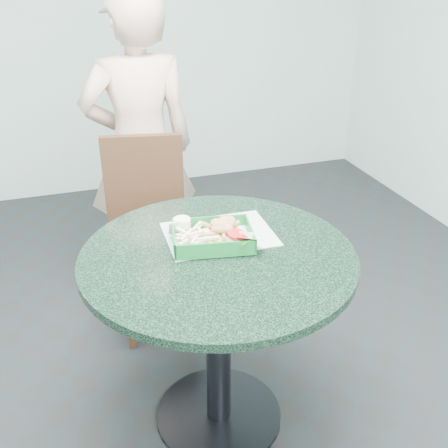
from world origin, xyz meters
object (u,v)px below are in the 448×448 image
object	(u,v)px
cafe_table	(218,298)
food_basket	(212,245)
dining_chair	(150,221)
diner_person	(140,143)
crab_sandwich	(222,233)
sauce_ramekin	(179,230)

from	to	relation	value
cafe_table	food_basket	size ratio (longest dim) A/B	3.43
dining_chair	food_basket	world-z (taller)	dining_chair
cafe_table	food_basket	xyz separation A→B (m)	(-0.00, 0.06, 0.19)
dining_chair	food_basket	size ratio (longest dim) A/B	3.38
dining_chair	diner_person	xyz separation A→B (m)	(0.03, 0.31, 0.29)
food_basket	crab_sandwich	bearing A→B (deg)	20.88
dining_chair	sauce_ramekin	world-z (taller)	dining_chair
cafe_table	dining_chair	bearing A→B (deg)	97.38
dining_chair	diner_person	bearing A→B (deg)	95.62
food_basket	sauce_ramekin	bearing A→B (deg)	140.85
food_basket	cafe_table	bearing A→B (deg)	-89.55
diner_person	crab_sandwich	world-z (taller)	diner_person
dining_chair	crab_sandwich	bearing A→B (deg)	-67.70
dining_chair	diner_person	world-z (taller)	diner_person
diner_person	food_basket	distance (m)	1.03
food_basket	crab_sandwich	world-z (taller)	crab_sandwich
diner_person	crab_sandwich	bearing A→B (deg)	94.81
crab_sandwich	cafe_table	bearing A→B (deg)	-117.32
diner_person	food_basket	xyz separation A→B (m)	(0.07, -1.02, -0.05)
dining_chair	diner_person	distance (m)	0.43
cafe_table	sauce_ramekin	size ratio (longest dim) A/B	15.05
diner_person	crab_sandwich	xyz separation A→B (m)	(0.11, -1.01, -0.02)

